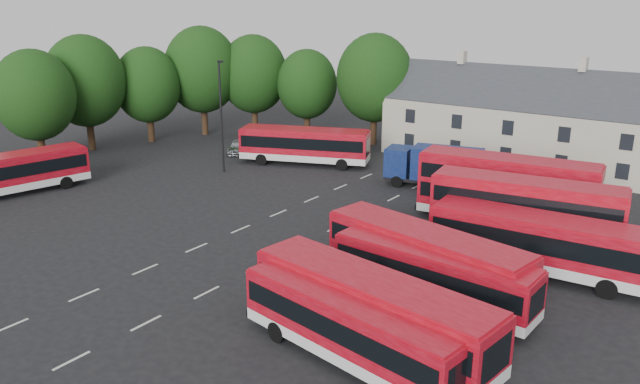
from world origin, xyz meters
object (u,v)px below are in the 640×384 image
at_px(bus_row_a, 351,323).
at_px(box_truck, 435,165).
at_px(bus_west, 11,171).
at_px(silver_car, 238,147).
at_px(lamppost, 221,114).
at_px(bus_dd_south, 525,211).

relative_size(bus_row_a, box_truck, 1.38).
relative_size(bus_row_a, bus_west, 0.95).
distance_m(silver_car, lamppost, 8.36).
bearing_deg(bus_west, lamppost, -19.40).
relative_size(bus_west, silver_car, 3.08).
height_order(bus_west, silver_car, bus_west).
relative_size(bus_row_a, bus_dd_south, 0.97).
xyz_separation_m(box_truck, lamppost, (-17.32, -6.67, 3.35)).
height_order(box_truck, silver_car, box_truck).
distance_m(bus_row_a, box_truck, 26.81).
bearing_deg(lamppost, silver_car, 123.03).
height_order(bus_row_a, bus_dd_south, bus_dd_south).
distance_m(bus_west, lamppost, 17.31).
distance_m(box_truck, silver_car, 21.18).
bearing_deg(box_truck, silver_car, 168.29).
xyz_separation_m(bus_dd_south, bus_west, (-36.31, -12.22, -0.65)).
xyz_separation_m(bus_row_a, box_truck, (-8.52, 25.42, 0.05)).
distance_m(bus_row_a, lamppost, 32.11).
xyz_separation_m(bus_dd_south, silver_car, (-31.48, 8.27, -1.95)).
bearing_deg(box_truck, bus_west, -154.54).
height_order(silver_car, lamppost, lamppost).
relative_size(bus_row_a, lamppost, 1.13).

